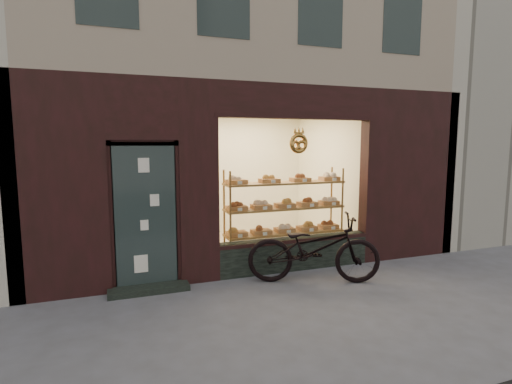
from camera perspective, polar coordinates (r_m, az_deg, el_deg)
name	(u,v)px	position (r m, az deg, el deg)	size (l,w,h in m)	color
ground	(337,326)	(5.09, 11.54, -18.25)	(90.00, 90.00, 0.00)	#525254
neighbor_right	(512,68)	(15.46, 32.76, 14.70)	(12.00, 7.00, 9.00)	beige
display_shelf	(285,216)	(7.19, 4.11, -3.39)	(2.20, 0.45, 1.70)	brown
bicycle	(314,248)	(6.30, 8.26, -7.99)	(0.71, 2.04, 1.07)	black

